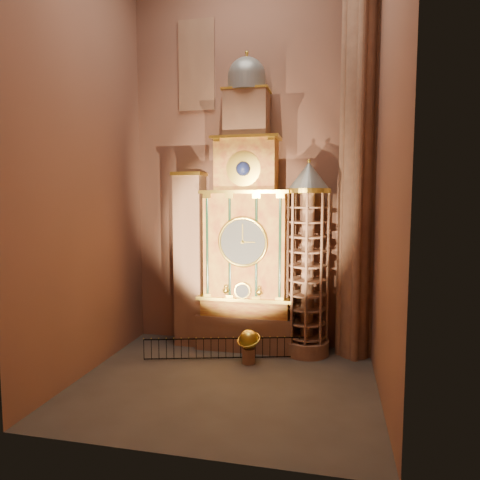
% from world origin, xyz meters
% --- Properties ---
extents(floor, '(14.00, 14.00, 0.00)m').
position_xyz_m(floor, '(0.00, 0.00, 0.00)').
color(floor, '#383330').
rests_on(floor, ground).
extents(wall_back, '(22.00, 0.00, 22.00)m').
position_xyz_m(wall_back, '(0.00, 6.00, 11.00)').
color(wall_back, '#8A5B4A').
rests_on(wall_back, floor).
extents(wall_left, '(0.00, 22.00, 22.00)m').
position_xyz_m(wall_left, '(-7.00, 0.00, 11.00)').
color(wall_left, '#8A5B4A').
rests_on(wall_left, floor).
extents(wall_right, '(0.00, 22.00, 22.00)m').
position_xyz_m(wall_right, '(7.00, 0.00, 11.00)').
color(wall_right, '#8A5B4A').
rests_on(wall_right, floor).
extents(astronomical_clock, '(5.60, 2.41, 16.70)m').
position_xyz_m(astronomical_clock, '(0.00, 4.96, 6.68)').
color(astronomical_clock, '#8C634C').
rests_on(astronomical_clock, floor).
extents(portrait_tower, '(1.80, 1.60, 10.20)m').
position_xyz_m(portrait_tower, '(-3.40, 4.98, 5.15)').
color(portrait_tower, '#8C634C').
rests_on(portrait_tower, floor).
extents(stair_turret, '(2.50, 2.50, 10.80)m').
position_xyz_m(stair_turret, '(3.50, 4.70, 5.27)').
color(stair_turret, '#8C634C').
rests_on(stair_turret, floor).
extents(gothic_pier, '(2.04, 2.04, 22.00)m').
position_xyz_m(gothic_pier, '(6.10, 5.00, 11.00)').
color(gothic_pier, '#8C634C').
rests_on(gothic_pier, floor).
extents(stained_glass_window, '(2.20, 0.14, 5.20)m').
position_xyz_m(stained_glass_window, '(-3.20, 5.92, 16.50)').
color(stained_glass_window, navy).
rests_on(stained_glass_window, wall_back).
extents(celestial_globe, '(1.56, 1.52, 1.80)m').
position_xyz_m(celestial_globe, '(0.61, 2.58, 1.08)').
color(celestial_globe, '#8C634C').
rests_on(celestial_globe, floor).
extents(iron_railing, '(8.50, 2.32, 1.13)m').
position_xyz_m(iron_railing, '(-0.69, 2.83, 0.62)').
color(iron_railing, black).
rests_on(iron_railing, floor).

